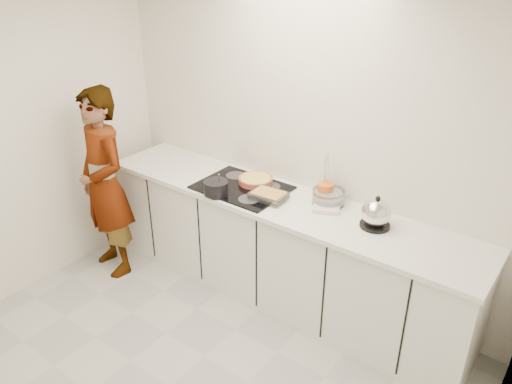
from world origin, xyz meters
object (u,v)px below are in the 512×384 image
Objects in this scene: tart_dish at (256,180)px; saucepan at (216,188)px; hob at (242,187)px; cook at (104,184)px; utensil_crock at (325,193)px; mixing_bowl at (328,198)px; baking_dish at (269,195)px; kettle at (376,214)px.

tart_dish is 1.17× the size of saucepan.
tart_dish is at bearing 70.84° from hob.
saucepan is 0.15× the size of cook.
saucepan is at bearing -150.43° from utensil_crock.
tart_dish is 0.65m from mixing_bowl.
baking_dish is 0.86× the size of mixing_bowl.
cook is (-1.07, -0.55, -0.07)m from hob.
cook is (-1.77, -0.73, -0.12)m from mixing_bowl.
baking_dish is (0.29, -0.04, 0.04)m from hob.
saucepan reaches higher than utensil_crock.
utensil_crock is (0.74, 0.42, 0.01)m from saucepan.
saucepan is 1.05m from cook.
utensil_crock is (-0.47, 0.12, -0.02)m from kettle.
cook reaches higher than utensil_crock.
kettle is 2.30m from cook.
hob is 0.72m from mixing_bowl.
cook reaches higher than baking_dish.
cook reaches higher than hob.
hob is 1.21m from cook.
baking_dish reaches higher than hob.
baking_dish is at bearing -150.92° from mixing_bowl.
tart_dish is at bearing -174.87° from mixing_bowl.
cook is at bearing -148.83° from tart_dish.
hob is 0.14m from tart_dish.
tart_dish is 0.18× the size of cook.
baking_dish is at bearing -146.83° from utensil_crock.
utensil_crock is (-0.04, 0.01, 0.02)m from mixing_bowl.
saucepan is (-0.09, -0.22, 0.06)m from hob.
kettle is at bearing 28.32° from cook.
hob is at bearing 39.46° from cook.
saucepan reaches higher than hob.
mixing_bowl is at bearing -21.81° from utensil_crock.
cook is (-2.20, -0.63, -0.17)m from kettle.
utensil_crock is 1.89m from cook.
hob is at bearing 172.64° from baking_dish.
mixing_bowl is 0.45m from kettle.
tart_dish is 1.93× the size of utensil_crock.
hob is at bearing -163.09° from utensil_crock.
kettle is (0.43, -0.10, 0.05)m from mixing_bowl.
utensil_crock reaches higher than baking_dish.
hob is 0.69m from utensil_crock.
cook is at bearing -156.59° from utensil_crock.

